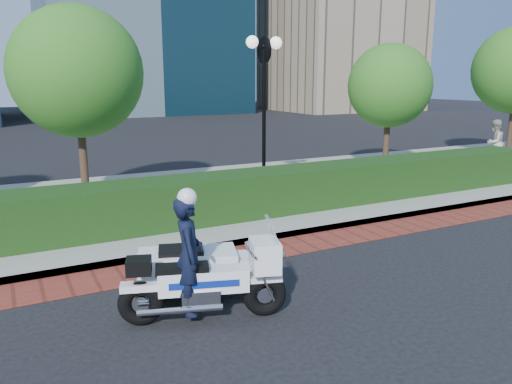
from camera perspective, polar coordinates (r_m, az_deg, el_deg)
name	(u,v)px	position (r m, az deg, el deg)	size (l,w,h in m)	color
ground	(353,268)	(9.14, 11.01, -8.48)	(120.00, 120.00, 0.00)	black
brick_strip	(307,243)	(10.28, 5.81, -5.85)	(60.00, 1.00, 0.01)	maroon
sidewalk	(219,195)	(14.09, -4.25, -0.38)	(60.00, 8.00, 0.15)	gray
hedge_main	(259,192)	(11.84, 0.31, -0.03)	(18.00, 1.20, 1.00)	black
lamppost	(264,91)	(13.43, 0.93, 11.44)	(1.02, 0.70, 4.21)	black
tree_b	(77,72)	(13.25, -19.81, 12.74)	(3.20, 3.20, 4.89)	#332319
tree_c	(390,86)	(17.70, 15.01, 11.64)	(2.80, 2.80, 4.30)	#332319
police_motorcycle	(195,268)	(7.25, -6.96, -8.59)	(2.28, 2.00, 1.89)	black
pedestrian	(494,142)	(20.42, 25.57, 5.13)	(0.82, 0.64, 1.68)	#AFA69B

